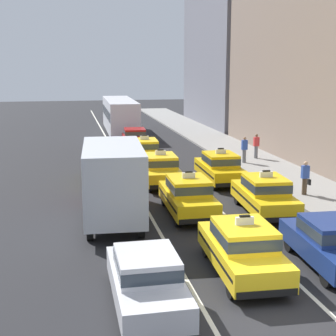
# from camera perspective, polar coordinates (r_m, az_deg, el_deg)

# --- Properties ---
(ground_plane) EXTENTS (160.00, 160.00, 0.00)m
(ground_plane) POSITION_cam_1_polar(r_m,az_deg,el_deg) (13.35, 12.26, -17.05)
(ground_plane) COLOR #232326
(lane_stripe_left_center) EXTENTS (0.14, 80.00, 0.01)m
(lane_stripe_left_center) POSITION_cam_1_polar(r_m,az_deg,el_deg) (31.46, -5.24, 0.11)
(lane_stripe_left_center) COLOR silver
(lane_stripe_left_center) RESTS_ON ground
(lane_stripe_center_right) EXTENTS (0.14, 80.00, 0.01)m
(lane_stripe_center_right) POSITION_cam_1_polar(r_m,az_deg,el_deg) (31.96, 0.47, 0.35)
(lane_stripe_center_right) COLOR silver
(lane_stripe_center_right) RESTS_ON ground
(sidewalk_curb) EXTENTS (4.00, 90.00, 0.15)m
(sidewalk_curb) POSITION_cam_1_polar(r_m,az_deg,el_deg) (29.05, 13.44, -1.02)
(sidewalk_curb) COLOR gray
(sidewalk_curb) RESTS_ON ground
(sedan_left_nearest) EXTENTS (1.77, 4.30, 1.58)m
(sedan_left_nearest) POSITION_cam_1_polar(r_m,az_deg,el_deg) (13.39, -2.50, -12.62)
(sedan_left_nearest) COLOR black
(sedan_left_nearest) RESTS_ON ground
(box_truck_left_second) EXTENTS (2.61, 7.08, 3.27)m
(box_truck_left_second) POSITION_cam_1_polar(r_m,az_deg,el_deg) (20.52, -6.41, -1.20)
(box_truck_left_second) COLOR black
(box_truck_left_second) RESTS_ON ground
(taxi_left_third) EXTENTS (1.94, 4.61, 1.96)m
(taxi_left_third) POSITION_cam_1_polar(r_m,az_deg,el_deg) (27.62, -7.89, 0.25)
(taxi_left_third) COLOR black
(taxi_left_third) RESTS_ON ground
(taxi_center_nearest) EXTENTS (2.00, 4.63, 1.96)m
(taxi_center_nearest) POSITION_cam_1_polar(r_m,az_deg,el_deg) (15.51, 8.63, -9.11)
(taxi_center_nearest) COLOR black
(taxi_center_nearest) RESTS_ON ground
(taxi_center_second) EXTENTS (1.90, 4.59, 1.96)m
(taxi_center_second) POSITION_cam_1_polar(r_m,az_deg,el_deg) (21.29, 2.32, -3.15)
(taxi_center_second) COLOR black
(taxi_center_second) RESTS_ON ground
(taxi_center_third) EXTENTS (1.99, 4.63, 1.96)m
(taxi_center_third) POSITION_cam_1_polar(r_m,az_deg,el_deg) (26.64, -0.90, -0.07)
(taxi_center_third) COLOR black
(taxi_center_third) RESTS_ON ground
(taxi_center_fourth) EXTENTS (2.03, 4.64, 1.96)m
(taxi_center_fourth) POSITION_cam_1_polar(r_m,az_deg,el_deg) (32.03, -2.75, 1.95)
(taxi_center_fourth) COLOR black
(taxi_center_fourth) RESTS_ON ground
(sedan_center_fifth) EXTENTS (2.01, 4.40, 1.58)m
(sedan_center_fifth) POSITION_cam_1_polar(r_m,az_deg,el_deg) (38.10, -3.86, 3.49)
(sedan_center_fifth) COLOR black
(sedan_center_fifth) RESTS_ON ground
(bus_center_sixth) EXTENTS (2.71, 11.24, 3.22)m
(bus_center_sixth) POSITION_cam_1_polar(r_m,az_deg,el_deg) (46.30, -5.59, 6.16)
(bus_center_sixth) COLOR black
(bus_center_sixth) RESTS_ON ground
(sedan_right_nearest) EXTENTS (2.01, 4.39, 1.58)m
(sedan_right_nearest) POSITION_cam_1_polar(r_m,az_deg,el_deg) (16.76, 18.23, -8.08)
(sedan_right_nearest) COLOR black
(sedan_right_nearest) RESTS_ON ground
(taxi_right_second) EXTENTS (2.11, 4.67, 1.96)m
(taxi_right_second) POSITION_cam_1_polar(r_m,az_deg,el_deg) (21.85, 11.11, -2.97)
(taxi_right_second) COLOR black
(taxi_right_second) RESTS_ON ground
(taxi_right_third) EXTENTS (1.92, 4.60, 1.96)m
(taxi_right_third) POSITION_cam_1_polar(r_m,az_deg,el_deg) (27.17, 6.02, 0.10)
(taxi_right_third) COLOR black
(taxi_right_third) RESTS_ON ground
(pedestrian_mid_block) EXTENTS (0.36, 0.24, 1.65)m
(pedestrian_mid_block) POSITION_cam_1_polar(r_m,az_deg,el_deg) (33.92, 10.17, 2.52)
(pedestrian_mid_block) COLOR slate
(pedestrian_mid_block) RESTS_ON sidewalk_curb
(pedestrian_by_storefront) EXTENTS (0.47, 0.24, 1.66)m
(pedestrian_by_storefront) POSITION_cam_1_polar(r_m,az_deg,el_deg) (24.91, 15.58, -1.12)
(pedestrian_by_storefront) COLOR #473828
(pedestrian_by_storefront) RESTS_ON sidewalk_curb
(pedestrian_trailing) EXTENTS (0.36, 0.24, 1.69)m
(pedestrian_trailing) POSITION_cam_1_polar(r_m,az_deg,el_deg) (32.25, 8.83, 2.12)
(pedestrian_trailing) COLOR slate
(pedestrian_trailing) RESTS_ON sidewalk_curb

